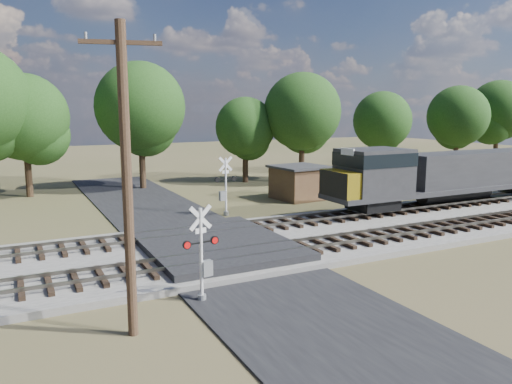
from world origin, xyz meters
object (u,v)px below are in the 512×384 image
crossing_signal_near (203,262)px  equipment_shed (299,182)px  crossing_signal_far (225,191)px  utility_pole (127,176)px

crossing_signal_near → equipment_shed: 22.34m
crossing_signal_far → crossing_signal_near: bearing=59.9°
crossing_signal_near → utility_pole: size_ratio=0.38×
crossing_signal_near → utility_pole: utility_pole is taller
crossing_signal_far → equipment_shed: size_ratio=0.94×
utility_pole → equipment_shed: 25.90m
crossing_signal_near → crossing_signal_far: crossing_signal_far is taller
crossing_signal_near → utility_pole: 5.03m
crossing_signal_far → utility_pole: 18.58m
crossing_signal_far → utility_pole: bearing=53.6°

